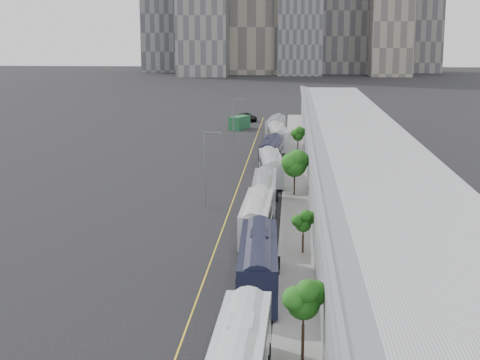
# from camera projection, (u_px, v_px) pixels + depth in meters

# --- Properties ---
(sidewalk) EXTENTS (10.00, 170.00, 0.12)m
(sidewalk) POSITION_uv_depth(u_px,v_px,m) (325.00, 193.00, 86.53)
(sidewalk) COLOR gray
(sidewalk) RESTS_ON ground
(lane_line) EXTENTS (0.12, 160.00, 0.02)m
(lane_line) POSITION_uv_depth(u_px,v_px,m) (236.00, 192.00, 87.28)
(lane_line) COLOR gold
(lane_line) RESTS_ON ground
(depot) EXTENTS (12.45, 160.40, 7.20)m
(depot) POSITION_uv_depth(u_px,v_px,m) (360.00, 165.00, 85.58)
(depot) COLOR gray
(depot) RESTS_ON ground
(bus_1) EXTENTS (3.21, 13.64, 3.96)m
(bus_1) POSITION_uv_depth(u_px,v_px,m) (258.00, 268.00, 53.61)
(bus_1) COLOR black
(bus_1) RESTS_ON ground
(bus_2) EXTENTS (2.79, 12.52, 3.65)m
(bus_2) POSITION_uv_depth(u_px,v_px,m) (257.00, 220.00, 67.90)
(bus_2) COLOR silver
(bus_2) RESTS_ON ground
(bus_3) EXTENTS (2.75, 12.27, 3.58)m
(bus_3) POSITION_uv_depth(u_px,v_px,m) (264.00, 194.00, 79.02)
(bus_3) COLOR gray
(bus_3) RESTS_ON ground
(bus_4) EXTENTS (3.66, 12.78, 3.68)m
(bus_4) POSITION_uv_depth(u_px,v_px,m) (271.00, 170.00, 93.08)
(bus_4) COLOR #B2B3BD
(bus_4) RESTS_ON ground
(bus_5) EXTENTS (3.32, 12.55, 3.63)m
(bus_5) POSITION_uv_depth(u_px,v_px,m) (272.00, 153.00, 106.72)
(bus_5) COLOR black
(bus_5) RESTS_ON ground
(bus_6) EXTENTS (3.78, 13.41, 3.87)m
(bus_6) POSITION_uv_depth(u_px,v_px,m) (278.00, 139.00, 119.78)
(bus_6) COLOR silver
(bus_6) RESTS_ON ground
(bus_7) EXTENTS (3.42, 12.65, 3.66)m
(bus_7) POSITION_uv_depth(u_px,v_px,m) (276.00, 128.00, 134.03)
(bus_7) COLOR gray
(bus_7) RESTS_ON ground
(tree_0) EXTENTS (1.91, 1.91, 4.84)m
(tree_0) POSITION_uv_depth(u_px,v_px,m) (304.00, 299.00, 41.25)
(tree_0) COLOR black
(tree_0) RESTS_ON ground
(tree_1) EXTENTS (1.39, 1.39, 3.54)m
(tree_1) POSITION_uv_depth(u_px,v_px,m) (303.00, 222.00, 62.22)
(tree_1) COLOR black
(tree_1) RESTS_ON ground
(tree_2) EXTENTS (2.82, 2.82, 5.46)m
(tree_2) POSITION_uv_depth(u_px,v_px,m) (295.00, 161.00, 84.68)
(tree_2) COLOR black
(tree_2) RESTS_ON ground
(tree_3) EXTENTS (1.69, 1.69, 4.21)m
(tree_3) POSITION_uv_depth(u_px,v_px,m) (298.00, 134.00, 113.22)
(tree_3) COLOR black
(tree_3) RESTS_ON ground
(street_lamp_near) EXTENTS (2.04, 0.22, 8.25)m
(street_lamp_near) POSITION_uv_depth(u_px,v_px,m) (206.00, 163.00, 79.05)
(street_lamp_near) COLOR #59595E
(street_lamp_near) RESTS_ON ground
(street_lamp_far) EXTENTS (2.04, 0.22, 8.10)m
(street_lamp_far) POSITION_uv_depth(u_px,v_px,m) (235.00, 119.00, 120.84)
(street_lamp_far) COLOR #59595E
(street_lamp_far) RESTS_ON ground
(shipping_container) EXTENTS (4.04, 6.13, 2.55)m
(shipping_container) POSITION_uv_depth(u_px,v_px,m) (240.00, 123.00, 145.19)
(shipping_container) COLOR #174B2A
(shipping_container) RESTS_ON ground
(suv) EXTENTS (5.07, 6.88, 1.74)m
(suv) POSITION_uv_depth(u_px,v_px,m) (247.00, 117.00, 158.60)
(suv) COLOR black
(suv) RESTS_ON ground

